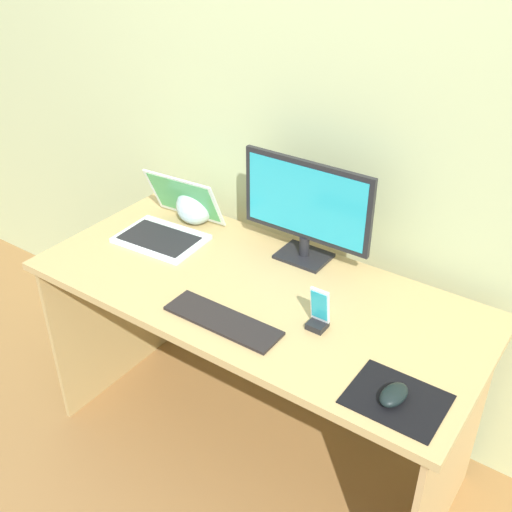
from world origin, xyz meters
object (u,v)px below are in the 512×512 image
(laptop, at_px, (169,225))
(fishbowl, at_px, (195,206))
(keyboard_external, at_px, (223,320))
(monitor, at_px, (306,207))
(mouse, at_px, (394,395))
(phone_in_dock, at_px, (319,314))

(laptop, relative_size, fishbowl, 2.21)
(laptop, relative_size, keyboard_external, 0.87)
(monitor, height_order, keyboard_external, monitor)
(fishbowl, bearing_deg, keyboard_external, -43.29)
(laptop, bearing_deg, mouse, -16.78)
(keyboard_external, height_order, mouse, mouse)
(phone_in_dock, bearing_deg, mouse, -26.17)
(mouse, distance_m, phone_in_dock, 0.35)
(laptop, bearing_deg, monitor, 16.74)
(monitor, xyz_separation_m, fishbowl, (-0.48, -0.01, -0.13))
(monitor, relative_size, keyboard_external, 1.28)
(monitor, xyz_separation_m, phone_in_dock, (0.24, -0.31, -0.15))
(monitor, distance_m, keyboard_external, 0.50)
(fishbowl, bearing_deg, monitor, 1.52)
(monitor, xyz_separation_m, keyboard_external, (-0.01, -0.46, -0.20))
(phone_in_dock, bearing_deg, monitor, 127.38)
(monitor, relative_size, laptop, 1.47)
(fishbowl, bearing_deg, mouse, -23.71)
(laptop, bearing_deg, phone_in_dock, -12.49)
(keyboard_external, bearing_deg, fishbowl, 136.68)
(keyboard_external, height_order, phone_in_dock, phone_in_dock)
(mouse, bearing_deg, keyboard_external, -173.70)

